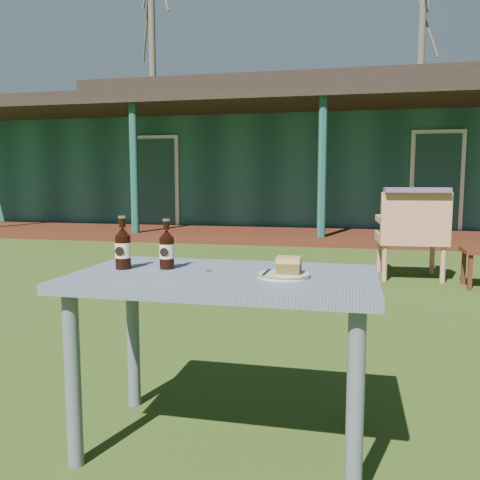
% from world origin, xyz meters
% --- Properties ---
extents(ground, '(80.00, 80.00, 0.00)m').
position_xyz_m(ground, '(0.00, 0.00, 0.00)').
color(ground, '#334916').
extents(pavilion, '(15.80, 8.30, 3.45)m').
position_xyz_m(pavilion, '(-0.00, 9.39, 1.61)').
color(pavilion, '#1D4B44').
rests_on(pavilion, ground).
extents(tree_left, '(0.28, 0.28, 10.50)m').
position_xyz_m(tree_left, '(-8.00, 17.50, 5.25)').
color(tree_left, brown).
rests_on(tree_left, ground).
extents(tree_mid, '(0.28, 0.28, 9.50)m').
position_xyz_m(tree_mid, '(3.00, 18.50, 4.75)').
color(tree_mid, brown).
rests_on(tree_mid, ground).
extents(cafe_table, '(1.20, 0.70, 0.72)m').
position_xyz_m(cafe_table, '(0.00, -1.60, 0.62)').
color(cafe_table, slate).
rests_on(cafe_table, ground).
extents(plate, '(0.20, 0.20, 0.01)m').
position_xyz_m(plate, '(0.24, -1.61, 0.73)').
color(plate, silver).
rests_on(plate, cafe_table).
extents(cake_slice, '(0.09, 0.09, 0.06)m').
position_xyz_m(cake_slice, '(0.26, -1.60, 0.77)').
color(cake_slice, brown).
rests_on(cake_slice, plate).
extents(fork, '(0.02, 0.14, 0.00)m').
position_xyz_m(fork, '(0.18, -1.62, 0.74)').
color(fork, silver).
rests_on(fork, plate).
extents(cola_bottle_near, '(0.06, 0.06, 0.21)m').
position_xyz_m(cola_bottle_near, '(-0.26, -1.54, 0.80)').
color(cola_bottle_near, black).
rests_on(cola_bottle_near, cafe_table).
extents(cola_bottle_far, '(0.07, 0.07, 0.22)m').
position_xyz_m(cola_bottle_far, '(-0.44, -1.58, 0.81)').
color(cola_bottle_far, black).
rests_on(cola_bottle_far, cafe_table).
extents(bottle_cap, '(0.03, 0.03, 0.01)m').
position_xyz_m(bottle_cap, '(-0.06, -1.59, 0.72)').
color(bottle_cap, silver).
rests_on(bottle_cap, cafe_table).
extents(armchair_left, '(0.74, 0.70, 0.96)m').
position_xyz_m(armchair_left, '(1.14, 2.28, 0.54)').
color(armchair_left, tan).
rests_on(armchair_left, ground).
extents(floral_throw, '(0.67, 0.26, 0.05)m').
position_xyz_m(floral_throw, '(1.15, 2.09, 0.99)').
color(floral_throw, '#674974').
rests_on(floral_throw, armchair_left).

